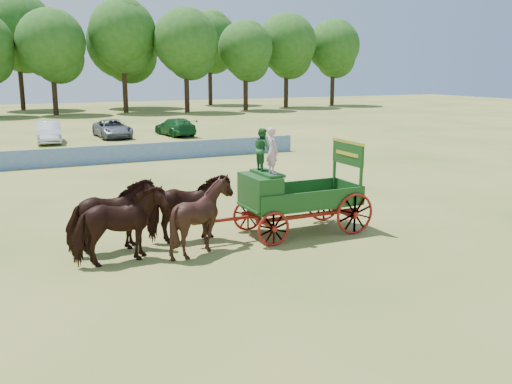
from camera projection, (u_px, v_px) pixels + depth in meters
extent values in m
plane|color=#A88E4B|center=(226.00, 253.00, 16.98)|extent=(160.00, 160.00, 0.00)
imported|color=black|center=(120.00, 226.00, 15.83)|extent=(2.71, 1.49, 2.18)
imported|color=black|center=(112.00, 217.00, 16.80)|extent=(2.75, 1.63, 2.18)
imported|color=black|center=(201.00, 217.00, 16.83)|extent=(2.37, 2.21, 2.18)
imported|color=black|center=(189.00, 209.00, 17.80)|extent=(2.68, 1.41, 2.18)
cube|color=maroon|center=(260.00, 220.00, 18.33)|extent=(0.12, 2.00, 0.12)
cube|color=maroon|center=(339.00, 210.00, 19.58)|extent=(0.12, 2.00, 0.12)
cube|color=maroon|center=(309.00, 215.00, 18.45)|extent=(3.80, 0.10, 0.12)
cube|color=maroon|center=(293.00, 208.00, 19.42)|extent=(3.80, 0.10, 0.12)
cube|color=maroon|center=(234.00, 219.00, 17.93)|extent=(2.80, 0.09, 0.09)
cube|color=#1B4B19|center=(301.00, 203.00, 18.87)|extent=(3.80, 1.80, 0.10)
cube|color=#1B4B19|center=(315.00, 200.00, 18.03)|extent=(3.80, 0.06, 0.55)
cube|color=#1B4B19|center=(288.00, 190.00, 19.59)|extent=(3.80, 0.06, 0.55)
cube|color=#1B4B19|center=(349.00, 190.00, 19.59)|extent=(0.06, 1.80, 0.55)
cube|color=#1B4B19|center=(260.00, 191.00, 18.13)|extent=(0.85, 1.70, 1.05)
cube|color=#1B4B19|center=(267.00, 173.00, 18.11)|extent=(0.55, 1.50, 0.08)
cube|color=#1B4B19|center=(249.00, 199.00, 18.02)|extent=(0.10, 1.60, 0.65)
cube|color=#1B4B19|center=(254.00, 207.00, 18.15)|extent=(0.55, 1.60, 0.06)
cube|color=#1B4B19|center=(361.00, 175.00, 18.71)|extent=(0.08, 0.08, 1.80)
cube|color=#1B4B19|center=(334.00, 168.00, 20.13)|extent=(0.08, 0.08, 1.80)
cube|color=#1B4B19|center=(348.00, 154.00, 19.29)|extent=(0.07, 1.75, 0.75)
cube|color=yellow|center=(348.00, 142.00, 19.21)|extent=(0.08, 1.80, 0.09)
cube|color=yellow|center=(347.00, 154.00, 19.28)|extent=(0.02, 1.30, 0.12)
torus|color=maroon|center=(273.00, 229.00, 17.50)|extent=(1.09, 0.09, 1.09)
torus|color=maroon|center=(248.00, 215.00, 19.18)|extent=(1.09, 0.09, 1.09)
torus|color=maroon|center=(355.00, 214.00, 18.72)|extent=(1.39, 0.09, 1.39)
torus|color=maroon|center=(324.00, 202.00, 20.40)|extent=(1.39, 0.09, 1.39)
imported|color=#C899AC|center=(272.00, 151.00, 17.64)|extent=(0.35, 0.53, 1.45)
imported|color=#235E2C|center=(262.00, 149.00, 18.27)|extent=(0.52, 0.66, 1.36)
cube|color=#1B4992|center=(89.00, 156.00, 32.36)|extent=(26.00, 0.08, 1.05)
imported|color=silver|center=(49.00, 132.00, 41.83)|extent=(2.03, 4.87, 1.57)
imported|color=slate|center=(113.00, 129.00, 45.07)|extent=(2.49, 5.16, 1.42)
imported|color=#144C1E|center=(175.00, 127.00, 46.44)|extent=(2.57, 5.12, 1.43)
cylinder|color=#382314|center=(55.00, 96.00, 66.77)|extent=(0.60, 0.60, 4.49)
sphere|color=#1C4E14|center=(51.00, 43.00, 65.49)|extent=(7.86, 7.86, 7.86)
cylinder|color=#382314|center=(125.00, 91.00, 70.10)|extent=(0.60, 0.60, 5.22)
sphere|color=#1C4E14|center=(122.00, 32.00, 68.62)|extent=(8.08, 8.08, 8.08)
cylinder|color=#382314|center=(187.00, 93.00, 70.52)|extent=(0.60, 0.60, 4.72)
sphere|color=#1C4E14|center=(186.00, 40.00, 69.18)|extent=(7.85, 7.85, 7.85)
cylinder|color=#382314|center=(246.00, 94.00, 74.19)|extent=(0.60, 0.60, 4.30)
sphere|color=#1C4E14|center=(245.00, 48.00, 72.97)|extent=(7.03, 7.03, 7.03)
cylinder|color=#382314|center=(286.00, 90.00, 79.64)|extent=(0.60, 0.60, 4.76)
sphere|color=#1C4E14|center=(287.00, 43.00, 78.28)|extent=(8.16, 8.16, 8.16)
cylinder|color=#382314|center=(332.00, 89.00, 83.85)|extent=(0.60, 0.60, 4.66)
sphere|color=#1C4E14|center=(333.00, 46.00, 82.52)|extent=(7.56, 7.56, 7.56)
cylinder|color=#382314|center=(22.00, 88.00, 74.33)|extent=(0.60, 0.60, 5.66)
sphere|color=#1C4E14|center=(16.00, 28.00, 72.72)|extent=(9.37, 9.37, 9.37)
cylinder|color=#382314|center=(125.00, 90.00, 78.42)|extent=(0.60, 0.60, 4.82)
sphere|color=#1C4E14|center=(123.00, 42.00, 77.04)|extent=(9.85, 9.85, 9.85)
cylinder|color=#382314|center=(210.00, 87.00, 85.25)|extent=(0.60, 0.60, 5.23)
sphere|color=#1C4E14|center=(209.00, 39.00, 83.76)|extent=(8.14, 8.14, 8.14)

